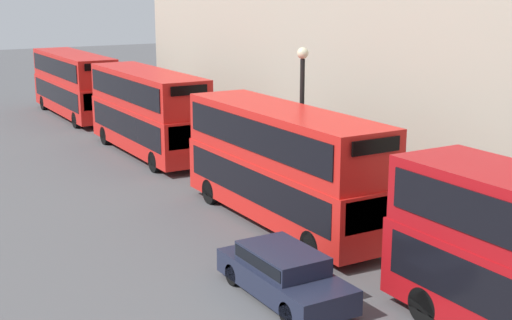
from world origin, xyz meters
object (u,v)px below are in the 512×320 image
Objects in this scene: bus_third_in_queue at (147,109)px; bus_second_in_queue at (282,161)px; bus_trailing at (74,82)px; car_hatchback at (284,272)px.

bus_second_in_queue is at bearing -90.00° from bus_third_in_queue.
bus_second_in_queue is at bearing -90.00° from bus_trailing.
bus_trailing is at bearing 90.00° from bus_second_in_queue.
bus_trailing is 31.54m from car_hatchback.
bus_second_in_queue is 0.94× the size of bus_trailing.
car_hatchback is (-3.40, -18.36, -1.66)m from bus_third_in_queue.
bus_third_in_queue is at bearing 79.51° from car_hatchback.
bus_third_in_queue is at bearing 90.00° from bus_second_in_queue.
bus_third_in_queue reaches higher than car_hatchback.
bus_trailing is at bearing 90.00° from bus_third_in_queue.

